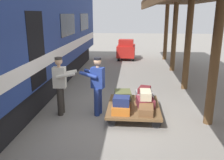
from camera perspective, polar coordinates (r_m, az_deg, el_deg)
ground_plane at (r=6.89m, az=1.69°, el=-9.36°), size 60.00×60.00×0.00m
luggage_cart at (r=7.08m, az=5.08°, el=-6.32°), size 1.48×1.87×0.32m
suitcase_black_hardshell at (r=7.02m, az=2.39°, el=-5.01°), size 0.51×0.60×0.24m
suitcase_brown_leather at (r=6.56m, az=8.04°, el=-6.88°), size 0.42×0.66×0.20m
suitcase_burgundy_valise at (r=7.03m, az=7.83°, el=-5.13°), size 0.54×0.64×0.24m
suitcase_orange_carryall at (r=6.55m, az=2.19°, el=-6.70°), size 0.49×0.61×0.21m
suitcase_gray_aluminum at (r=7.51m, az=7.65°, el=-3.72°), size 0.55×0.59×0.25m
suitcase_olive_duffel at (r=7.50m, az=2.56°, el=-3.56°), size 0.55×0.60×0.26m
suitcase_cream_canvas at (r=6.93m, az=7.91°, el=-3.44°), size 0.30×0.55×0.22m
suitcase_maroon_trunk at (r=7.41m, az=7.64°, el=-2.31°), size 0.43×0.54×0.17m
suitcase_navy_fabric at (r=6.44m, az=2.26°, el=-4.97°), size 0.45×0.39×0.23m
porter_in_overalls at (r=6.95m, az=-3.52°, el=-1.00°), size 0.72×0.53×1.70m
porter_by_door at (r=7.12m, az=-12.03°, el=-0.92°), size 0.68×0.44×1.70m
baggage_tug at (r=15.59m, az=3.35°, el=7.14°), size 1.16×1.74×1.30m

